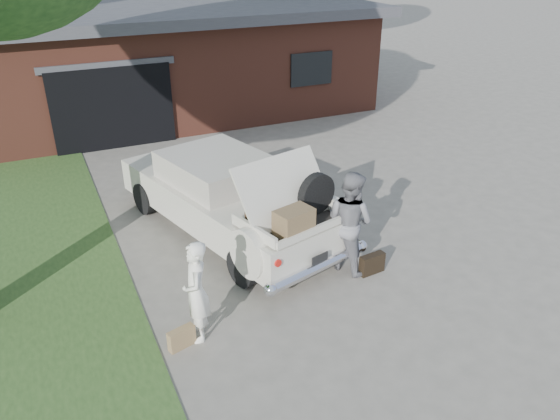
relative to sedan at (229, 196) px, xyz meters
name	(u,v)px	position (x,y,z in m)	size (l,w,h in m)	color
ground	(295,282)	(0.37, -2.16, -0.77)	(90.00, 90.00, 0.00)	gray
house	(169,56)	(1.35, 9.31, 0.90)	(12.80, 7.80, 3.30)	brown
sedan	(229,196)	(0.00, 0.00, 0.00)	(3.28, 5.57, 1.98)	beige
woman_left	(196,292)	(-1.51, -2.81, 0.01)	(0.57, 0.37, 1.56)	white
woman_right	(349,222)	(1.41, -2.12, 0.14)	(0.89, 0.69, 1.82)	slate
suitcase_left	(182,338)	(-1.81, -2.93, -0.61)	(0.40, 0.13, 0.31)	#A07E51
suitcase_right	(372,264)	(1.70, -2.46, -0.59)	(0.47, 0.15, 0.36)	black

